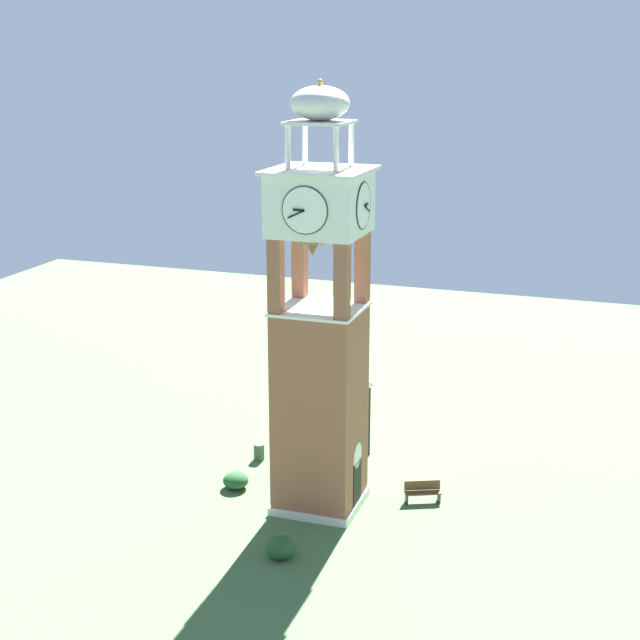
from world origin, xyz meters
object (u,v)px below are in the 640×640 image
at_px(park_bench, 423,491).
at_px(lamp_post, 369,404).
at_px(trash_bin, 259,452).
at_px(clock_tower, 320,345).

height_order(park_bench, lamp_post, lamp_post).
bearing_deg(trash_bin, park_bench, -102.21).
distance_m(clock_tower, trash_bin, 8.88).
relative_size(park_bench, lamp_post, 0.43).
bearing_deg(park_bench, clock_tower, 111.86).
height_order(lamp_post, trash_bin, lamp_post).
distance_m(park_bench, lamp_post, 5.90).
height_order(park_bench, trash_bin, park_bench).
bearing_deg(lamp_post, park_bench, -138.31).
distance_m(lamp_post, trash_bin, 5.84).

